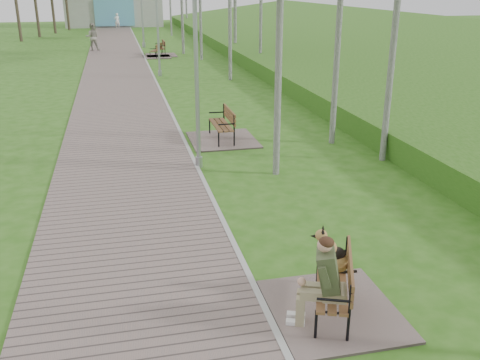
# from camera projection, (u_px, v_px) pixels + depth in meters

# --- Properties ---
(ground) EXTENTS (120.00, 120.00, 0.00)m
(ground) POSITION_uv_depth(u_px,v_px,m) (211.00, 197.00, 11.72)
(ground) COLOR #285B12
(ground) RESTS_ON ground
(walkway) EXTENTS (3.50, 67.00, 0.04)m
(walkway) POSITION_uv_depth(u_px,v_px,m) (116.00, 63.00, 30.99)
(walkway) COLOR #73635D
(walkway) RESTS_ON ground
(kerb) EXTENTS (0.10, 67.00, 0.05)m
(kerb) POSITION_uv_depth(u_px,v_px,m) (147.00, 62.00, 31.36)
(kerb) COLOR #999993
(kerb) RESTS_ON ground
(embankment) EXTENTS (14.00, 70.00, 1.60)m
(embankment) POSITION_uv_depth(u_px,v_px,m) (347.00, 60.00, 32.53)
(embankment) COLOR #4D802D
(embankment) RESTS_ON ground
(building_north) EXTENTS (10.00, 5.20, 4.00)m
(building_north) POSITION_uv_depth(u_px,v_px,m) (114.00, 7.00, 57.29)
(building_north) COLOR #9E9E99
(building_north) RESTS_ON ground
(bench_main) EXTENTS (1.77, 1.96, 1.54)m
(bench_main) POSITION_uv_depth(u_px,v_px,m) (330.00, 287.00, 7.43)
(bench_main) COLOR #73635D
(bench_main) RESTS_ON ground
(bench_second) EXTENTS (1.92, 2.14, 1.18)m
(bench_second) POSITION_uv_depth(u_px,v_px,m) (222.00, 133.00, 15.82)
(bench_second) COLOR #73635D
(bench_second) RESTS_ON ground
(bench_third) EXTENTS (1.92, 2.13, 1.18)m
(bench_third) POSITION_uv_depth(u_px,v_px,m) (160.00, 52.00, 34.39)
(bench_third) COLOR #73635D
(bench_third) RESTS_ON ground
(bench_far) EXTENTS (1.70, 1.89, 1.04)m
(bench_far) POSITION_uv_depth(u_px,v_px,m) (156.00, 54.00, 33.60)
(bench_far) COLOR #73635D
(bench_far) RESTS_ON ground
(lamp_post_near) EXTENTS (0.18, 0.18, 4.64)m
(lamp_post_near) POSITION_uv_depth(u_px,v_px,m) (197.00, 82.00, 12.88)
(lamp_post_near) COLOR #96989D
(lamp_post_near) RESTS_ON ground
(lamp_post_second) EXTENTS (0.19, 0.19, 4.84)m
(lamp_post_second) POSITION_uv_depth(u_px,v_px,m) (158.00, 30.00, 26.09)
(lamp_post_second) COLOR #96989D
(lamp_post_second) RESTS_ON ground
(lamp_post_third) EXTENTS (0.23, 0.23, 5.88)m
(lamp_post_third) POSITION_uv_depth(u_px,v_px,m) (142.00, 8.00, 37.87)
(lamp_post_third) COLOR #96989D
(lamp_post_third) RESTS_ON ground
(pedestrian_near) EXTENTS (0.65, 0.54, 1.52)m
(pedestrian_near) POSITION_uv_depth(u_px,v_px,m) (117.00, 21.00, 54.44)
(pedestrian_near) COLOR white
(pedestrian_near) RESTS_ON ground
(pedestrian_far) EXTENTS (0.92, 0.72, 1.85)m
(pedestrian_far) POSITION_uv_depth(u_px,v_px,m) (92.00, 37.00, 36.47)
(pedestrian_far) COLOR gray
(pedestrian_far) RESTS_ON ground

